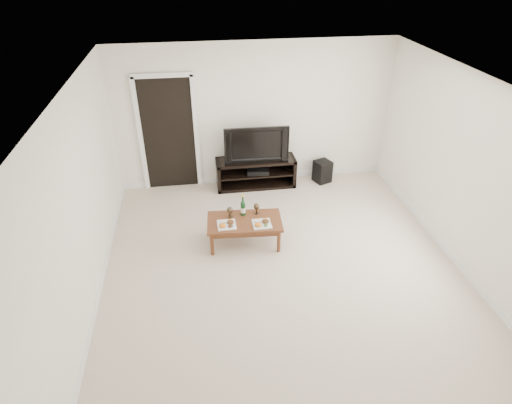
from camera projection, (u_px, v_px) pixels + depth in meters
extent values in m
plane|color=beige|center=(283.00, 271.00, 6.04)|extent=(5.50, 5.50, 0.00)
cube|color=white|center=(254.00, 115.00, 7.69)|extent=(5.00, 0.04, 2.60)
cube|color=white|center=(291.00, 88.00, 4.67)|extent=(5.00, 5.50, 0.04)
cube|color=black|center=(169.00, 135.00, 7.61)|extent=(0.90, 0.02, 2.05)
cube|color=black|center=(256.00, 173.00, 7.99)|extent=(1.47, 0.45, 0.55)
imported|color=black|center=(256.00, 143.00, 7.67)|extent=(1.16, 0.18, 0.67)
cube|color=black|center=(258.00, 170.00, 7.96)|extent=(0.43, 0.34, 0.08)
cube|color=black|center=(322.00, 171.00, 8.18)|extent=(0.36, 0.36, 0.42)
cube|color=brown|center=(245.00, 232.00, 6.49)|extent=(1.15, 0.68, 0.42)
cube|color=white|center=(227.00, 223.00, 6.25)|extent=(0.27, 0.27, 0.07)
cube|color=white|center=(262.00, 223.00, 6.28)|extent=(0.27, 0.27, 0.07)
cylinder|color=#103B18|center=(243.00, 205.00, 6.43)|extent=(0.07, 0.07, 0.35)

